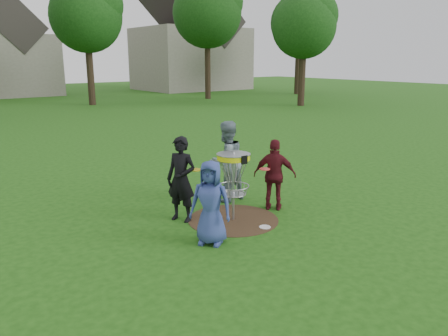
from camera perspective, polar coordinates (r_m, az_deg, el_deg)
ground at (r=8.74m, az=1.20°, el=-6.75°), size 100.00×100.00×0.00m
dirt_patch at (r=8.74m, az=1.20°, el=-6.73°), size 1.80×1.80×0.01m
player_blue at (r=7.44m, az=-1.76°, el=-4.56°), size 0.81×0.85×1.47m
player_black at (r=8.50m, az=-5.61°, el=-1.48°), size 0.64×0.73×1.68m
player_grey at (r=9.65m, az=0.31°, el=0.86°), size 0.93×0.75×1.80m
player_maroon at (r=9.16m, az=6.65°, el=-0.91°), size 0.86×0.90×1.51m
disc_on_grass at (r=8.38m, az=5.37°, el=-7.70°), size 0.22×0.22×0.02m
disc_golf_basket at (r=8.43m, az=1.24°, el=-0.27°), size 0.66×0.67×1.38m
held_discs at (r=8.56m, az=0.39°, el=-0.24°), size 1.79×1.53×0.22m
house_row at (r=40.67m, az=-24.14°, el=14.43°), size 44.50×10.65×11.62m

